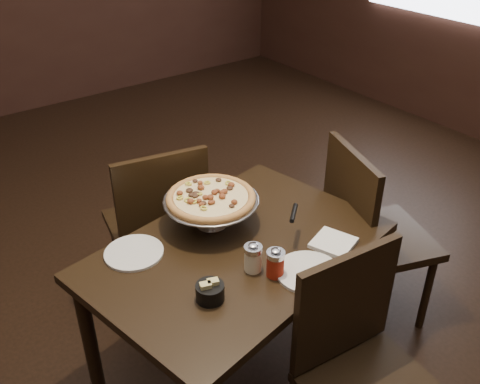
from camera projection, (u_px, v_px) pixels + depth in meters
room at (238, 52)px, 1.80m from camera, size 6.04×7.04×2.84m
dining_table at (237, 266)px, 2.08m from camera, size 1.24×0.94×0.70m
pizza_stand at (211, 198)px, 2.09m from camera, size 0.38×0.38×0.16m
parmesan_shaker at (253, 257)px, 1.89m from camera, size 0.07×0.07×0.12m
pepper_flake_shaker at (275, 263)px, 1.87m from camera, size 0.07×0.07×0.12m
packet_caddy at (210, 291)px, 1.77m from camera, size 0.10×0.10×0.08m
napkin_stack at (333, 243)px, 2.04m from camera, size 0.19×0.19×0.02m
plate_left at (134, 253)px, 1.99m from camera, size 0.22×0.22×0.01m
plate_near at (309, 272)px, 1.90m from camera, size 0.24×0.24×0.01m
serving_spatula at (294, 213)px, 2.01m from camera, size 0.15×0.15×0.02m
chair_far at (158, 222)px, 2.54m from camera, size 0.50×0.50×0.91m
chair_near at (362, 367)px, 1.81m from camera, size 0.46×0.46×0.89m
chair_side at (369, 231)px, 2.45m from camera, size 0.56×0.56×0.93m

